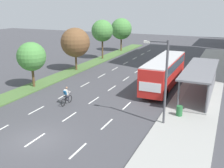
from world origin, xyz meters
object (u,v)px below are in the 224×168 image
median_tree_third (75,43)px  median_tree_second (31,57)px  trash_bin (179,111)px  bus_shelter (203,79)px  streetlight (164,77)px  cyclist (66,96)px  median_tree_fourth (102,31)px  bus (164,70)px  median_tree_fifth (121,29)px

median_tree_third → median_tree_second: bearing=-90.9°
trash_bin → bus_shelter: bearing=80.1°
bus_shelter → streetlight: 8.65m
cyclist → streetlight: bearing=-3.9°
bus_shelter → median_tree_third: size_ratio=1.82×
bus_shelter → streetlight: size_ratio=1.67×
cyclist → median_tree_fourth: median_tree_fourth is taller
streetlight → trash_bin: bearing=62.2°
bus → median_tree_fourth: (-13.57, 11.90, 2.79)m
cyclist → streetlight: (9.27, -0.63, 3.10)m
median_tree_fourth → streetlight: median_tree_fourth is taller
bus_shelter → median_tree_fourth: bearing=143.2°
streetlight → cyclist: bearing=176.1°
median_tree_fifth → trash_bin: 33.40m
median_tree_second → streetlight: size_ratio=0.78×
cyclist → median_tree_third: 13.86m
median_tree_third → bus: bearing=-12.5°
median_tree_third → median_tree_fifth: median_tree_fifth is taller
bus_shelter → trash_bin: size_ratio=12.73×
median_tree_second → streetlight: 16.10m
median_tree_second → trash_bin: bearing=-5.7°
cyclist → bus: bearing=51.6°
bus_shelter → cyclist: 13.68m
bus_shelter → median_tree_fourth: median_tree_fourth is taller
median_tree_fifth → streetlight: 34.38m
median_tree_fourth → streetlight: 26.67m
bus → median_tree_third: 13.83m
median_tree_fourth → streetlight: size_ratio=1.01×
median_tree_third → trash_bin: bearing=-32.7°
bus → cyclist: 11.52m
bus_shelter → streetlight: bearing=-104.5°
median_tree_second → median_tree_third: median_tree_third is taller
median_tree_second → median_tree_third: size_ratio=0.85×
streetlight → trash_bin: 3.98m
cyclist → streetlight: size_ratio=0.28×
trash_bin → median_tree_second: bearing=174.3°
bus → median_tree_third: bearing=167.5°
median_tree_fifth → trash_bin: bearing=-59.2°
bus → median_tree_fifth: median_tree_fifth is taller
streetlight → bus: bearing=102.7°
bus → trash_bin: bus is taller
cyclist → bus_shelter: bearing=33.4°
bus_shelter → median_tree_fourth: 22.50m
median_tree_fourth → median_tree_third: bearing=-88.7°
bus → trash_bin: bearing=-67.3°
bus_shelter → median_tree_second: bearing=-165.8°
trash_bin → streetlight: bearing=-117.8°
bus_shelter → trash_bin: (-1.08, -6.19, -1.29)m
bus → cyclist: bearing=-128.4°
streetlight → bus_shelter: bearing=75.5°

